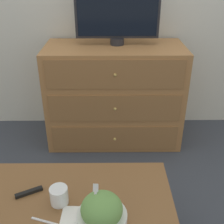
{
  "coord_description": "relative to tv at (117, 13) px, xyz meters",
  "views": [
    {
      "loc": [
        -0.1,
        -2.47,
        1.43
      ],
      "look_at": [
        -0.09,
        -1.22,
        0.75
      ],
      "focal_mm": 45.0,
      "sensor_mm": 36.0,
      "label": 1
    }
  ],
  "objects": [
    {
      "name": "dresser",
      "position": [
        -0.02,
        -0.05,
        -0.66
      ],
      "size": [
        1.12,
        0.53,
        0.84
      ],
      "color": "#9E6B3D",
      "rests_on": "ground_plane"
    },
    {
      "name": "remote_control",
      "position": [
        -0.47,
        -1.17,
        -0.69
      ],
      "size": [
        0.13,
        0.08,
        0.02
      ],
      "color": "black",
      "rests_on": "coffee_table"
    },
    {
      "name": "knife",
      "position": [
        -0.34,
        -1.35,
        -0.69
      ],
      "size": [
        0.16,
        0.06,
        0.01
      ],
      "color": "silver",
      "rests_on": "coffee_table"
    },
    {
      "name": "ground_plane",
      "position": [
        0.04,
        0.24,
        -1.08
      ],
      "size": [
        12.0,
        12.0,
        0.0
      ],
      "primitive_type": "plane",
      "color": "#383D47"
    },
    {
      "name": "tv",
      "position": [
        0.0,
        0.0,
        0.0
      ],
      "size": [
        0.65,
        0.11,
        0.45
      ],
      "color": "#232328",
      "rests_on": "dresser"
    },
    {
      "name": "coffee_table",
      "position": [
        -0.25,
        -1.23,
        -0.74
      ],
      "size": [
        1.01,
        0.59,
        0.39
      ],
      "color": "brown",
      "rests_on": "ground_plane"
    },
    {
      "name": "napkin",
      "position": [
        -0.2,
        -1.35,
        -0.69
      ],
      "size": [
        0.18,
        0.18,
        0.0
      ],
      "color": "white",
      "rests_on": "coffee_table"
    },
    {
      "name": "takeout_bowl",
      "position": [
        -0.1,
        -1.34,
        -0.64
      ],
      "size": [
        0.23,
        0.23,
        0.18
      ],
      "color": "silver",
      "rests_on": "coffee_table"
    },
    {
      "name": "drink_cup",
      "position": [
        -0.31,
        -1.23,
        -0.66
      ],
      "size": [
        0.09,
        0.09,
        0.09
      ],
      "color": "white",
      "rests_on": "coffee_table"
    }
  ]
}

